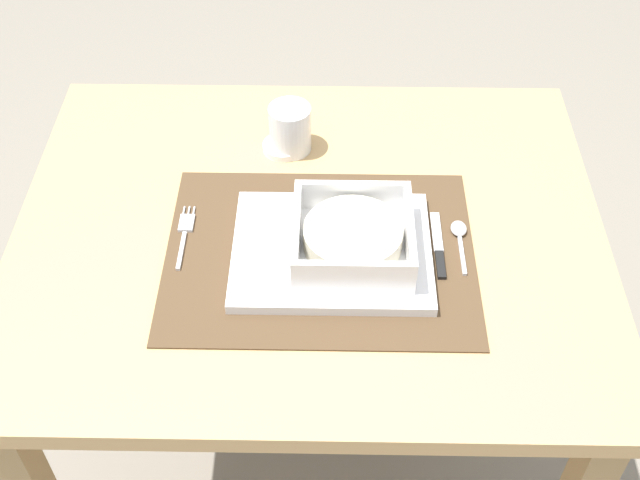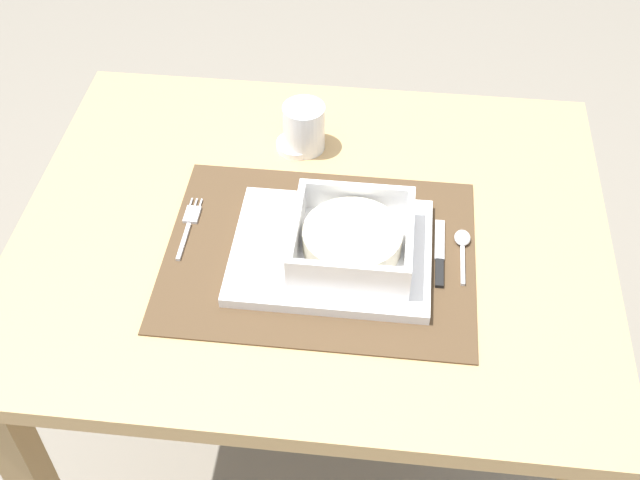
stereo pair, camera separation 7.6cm
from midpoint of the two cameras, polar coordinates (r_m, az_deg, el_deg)
ground_plane at (r=1.81m, az=0.87°, el=-15.27°), size 6.00×6.00×0.00m
dining_table at (r=1.31m, az=1.15°, el=-2.40°), size 0.90×0.73×0.71m
placemat at (r=1.19m, az=1.82°, el=-1.01°), size 0.45×0.35×0.00m
serving_plate at (r=1.19m, az=2.64°, el=-0.85°), size 0.29×0.23×0.02m
porridge_bowl at (r=1.16m, az=4.13°, el=-0.10°), size 0.17×0.17×0.06m
fork at (r=1.24m, az=-7.41°, el=1.12°), size 0.02×0.13×0.00m
spoon at (r=1.23m, az=11.69°, el=-0.27°), size 0.02×0.11×0.01m
butter_knife at (r=1.20m, az=10.16°, el=-1.23°), size 0.01×0.13×0.01m
drinking_glass at (r=1.35m, az=0.49°, el=7.71°), size 0.07×0.07×0.08m
condiment_saucer at (r=1.37m, az=-0.06°, el=6.75°), size 0.07×0.07×0.04m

